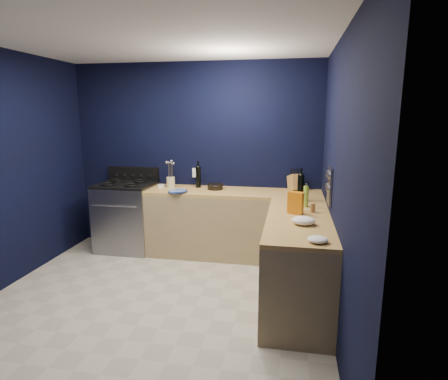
% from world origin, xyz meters
% --- Properties ---
extents(floor, '(3.50, 3.50, 0.02)m').
position_xyz_m(floor, '(0.00, 0.00, -0.01)').
color(floor, '#A9A393').
rests_on(floor, ground).
extents(ceiling, '(3.50, 3.50, 0.02)m').
position_xyz_m(ceiling, '(0.00, 0.00, 2.61)').
color(ceiling, silver).
rests_on(ceiling, ground).
extents(wall_back, '(3.50, 0.02, 2.60)m').
position_xyz_m(wall_back, '(0.00, 1.76, 1.30)').
color(wall_back, black).
rests_on(wall_back, ground).
extents(wall_right, '(0.02, 3.50, 2.60)m').
position_xyz_m(wall_right, '(1.76, 0.00, 1.30)').
color(wall_right, black).
rests_on(wall_right, ground).
extents(wall_front, '(3.50, 0.02, 2.60)m').
position_xyz_m(wall_front, '(0.00, -1.76, 1.30)').
color(wall_front, black).
rests_on(wall_front, ground).
extents(cab_back, '(2.30, 0.63, 0.86)m').
position_xyz_m(cab_back, '(0.60, 1.44, 0.43)').
color(cab_back, '#9D8558').
rests_on(cab_back, floor).
extents(top_back, '(2.30, 0.63, 0.04)m').
position_xyz_m(top_back, '(0.60, 1.44, 0.88)').
color(top_back, olive).
rests_on(top_back, cab_back).
extents(cab_right, '(0.63, 1.67, 0.86)m').
position_xyz_m(cab_right, '(1.44, 0.29, 0.43)').
color(cab_right, '#9D8558').
rests_on(cab_right, floor).
extents(top_right, '(0.63, 1.67, 0.04)m').
position_xyz_m(top_right, '(1.44, 0.29, 0.88)').
color(top_right, olive).
rests_on(top_right, cab_right).
extents(gas_range, '(0.76, 0.66, 0.92)m').
position_xyz_m(gas_range, '(-0.93, 1.42, 0.46)').
color(gas_range, gray).
rests_on(gas_range, floor).
extents(oven_door, '(0.59, 0.02, 0.42)m').
position_xyz_m(oven_door, '(-0.93, 1.10, 0.45)').
color(oven_door, black).
rests_on(oven_door, gas_range).
extents(cooktop, '(0.76, 0.66, 0.03)m').
position_xyz_m(cooktop, '(-0.93, 1.42, 0.94)').
color(cooktop, black).
rests_on(cooktop, gas_range).
extents(backguard, '(0.76, 0.06, 0.20)m').
position_xyz_m(backguard, '(-0.93, 1.72, 1.04)').
color(backguard, black).
rests_on(backguard, gas_range).
extents(spice_panel, '(0.02, 0.28, 0.38)m').
position_xyz_m(spice_panel, '(1.74, 0.55, 1.18)').
color(spice_panel, gray).
rests_on(spice_panel, wall_right).
extents(wall_outlet, '(0.09, 0.02, 0.13)m').
position_xyz_m(wall_outlet, '(0.00, 1.74, 1.08)').
color(wall_outlet, white).
rests_on(wall_outlet, wall_back).
extents(plate_stack, '(0.29, 0.29, 0.03)m').
position_xyz_m(plate_stack, '(-0.10, 1.20, 0.92)').
color(plate_stack, '#4952AF').
rests_on(plate_stack, top_back).
extents(ramekin, '(0.11, 0.11, 0.04)m').
position_xyz_m(ramekin, '(-0.44, 1.50, 0.92)').
color(ramekin, white).
rests_on(ramekin, top_back).
extents(utensil_crock, '(0.15, 0.15, 0.14)m').
position_xyz_m(utensil_crock, '(-0.30, 1.53, 0.97)').
color(utensil_crock, beige).
rests_on(utensil_crock, top_back).
extents(wine_bottle_back, '(0.09, 0.09, 0.29)m').
position_xyz_m(wine_bottle_back, '(0.08, 1.58, 1.04)').
color(wine_bottle_back, black).
rests_on(wine_bottle_back, top_back).
extents(lemon_basket, '(0.21, 0.21, 0.08)m').
position_xyz_m(lemon_basket, '(0.34, 1.50, 0.94)').
color(lemon_basket, black).
rests_on(lemon_basket, top_back).
extents(knife_block, '(0.20, 0.27, 0.26)m').
position_xyz_m(knife_block, '(1.38, 1.60, 1.01)').
color(knife_block, olive).
rests_on(knife_block, top_back).
extents(wine_bottle_right, '(0.09, 0.09, 0.31)m').
position_xyz_m(wine_bottle_right, '(1.46, 1.02, 1.05)').
color(wine_bottle_right, black).
rests_on(wine_bottle_right, top_right).
extents(oil_bottle, '(0.06, 0.06, 0.23)m').
position_xyz_m(oil_bottle, '(1.51, 0.74, 1.02)').
color(oil_bottle, '#7FAB33').
rests_on(oil_bottle, top_right).
extents(spice_jar_near, '(0.05, 0.05, 0.09)m').
position_xyz_m(spice_jar_near, '(1.38, 0.68, 0.95)').
color(spice_jar_near, olive).
rests_on(spice_jar_near, top_right).
extents(spice_jar_far, '(0.06, 0.06, 0.10)m').
position_xyz_m(spice_jar_far, '(1.58, 0.53, 0.95)').
color(spice_jar_far, olive).
rests_on(spice_jar_far, top_right).
extents(crouton_bag, '(0.17, 0.12, 0.23)m').
position_xyz_m(crouton_bag, '(1.40, 0.44, 1.01)').
color(crouton_bag, red).
rests_on(crouton_bag, top_right).
extents(towel_front, '(0.23, 0.20, 0.08)m').
position_xyz_m(towel_front, '(1.47, 0.06, 0.94)').
color(towel_front, white).
rests_on(towel_front, top_right).
extents(towel_end, '(0.21, 0.20, 0.05)m').
position_xyz_m(towel_end, '(1.57, -0.41, 0.92)').
color(towel_end, white).
rests_on(towel_end, top_right).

